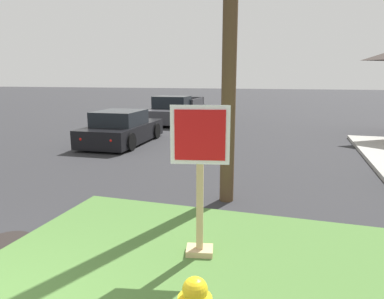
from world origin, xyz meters
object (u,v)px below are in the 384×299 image
Objects in this scene: manhole_cover at (7,241)px; parked_sedan_black at (122,129)px; pickup_truck_charcoal at (176,111)px; stop_sign at (200,185)px.

parked_sedan_black is at bearing 105.78° from manhole_cover.
pickup_truck_charcoal reaches higher than manhole_cover.
pickup_truck_charcoal is (-0.20, 6.67, 0.08)m from parked_sedan_black.
pickup_truck_charcoal is at bearing 91.72° from parked_sedan_black.
parked_sedan_black reaches higher than manhole_cover.
stop_sign is at bearing -69.30° from pickup_truck_charcoal.
parked_sedan_black is (-2.19, 7.74, 0.53)m from manhole_cover.
pickup_truck_charcoal reaches higher than parked_sedan_black.
stop_sign is 3.13m from manhole_cover.
stop_sign reaches higher than pickup_truck_charcoal.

